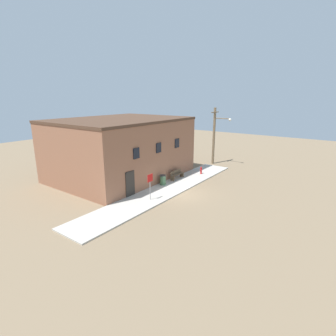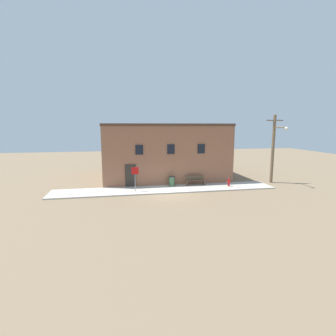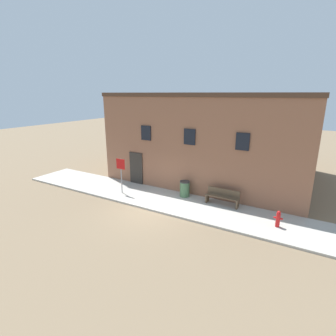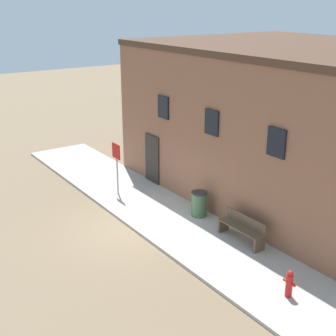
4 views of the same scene
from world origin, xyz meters
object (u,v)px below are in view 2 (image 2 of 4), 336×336
Objects in this scene: stop_sign at (135,175)px; bench at (195,180)px; fire_hydrant at (229,182)px; utility_pole at (274,147)px; trash_bin at (172,181)px.

stop_sign is 1.19× the size of bench.
fire_hydrant is 6.13m from utility_pole.
trash_bin is 0.14× the size of utility_pole.
utility_pole reaches higher than fire_hydrant.
fire_hydrant is 0.83× the size of trash_bin.
fire_hydrant is at bearing -12.24° from trash_bin.
fire_hydrant is 3.18m from bench.
bench is 0.26× the size of utility_pole.
stop_sign is 3.94m from trash_bin.
trash_bin is at bearing 179.30° from bench.
utility_pole reaches higher than bench.
trash_bin is 10.87m from utility_pole.
stop_sign reaches higher than fire_hydrant.
fire_hydrant is 5.40m from trash_bin.
trash_bin is at bearing 179.56° from utility_pole.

